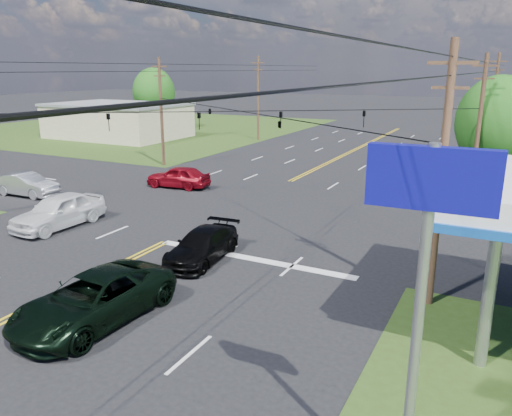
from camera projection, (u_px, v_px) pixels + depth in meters
The scene contains 19 objects.
ground at pixel (241, 205), 32.16m from camera, with size 280.00×280.00×0.00m, color black.
grass_nw at pixel (140, 127), 74.97m from camera, with size 46.00×48.00×0.03m, color #2C4215.
stop_bar at pixel (252, 259), 23.11m from camera, with size 10.00×0.50×0.02m, color silver.
retail_nw at pixel (118, 122), 63.67m from camera, with size 16.00×11.00×4.00m, color #C1B591.
pole_se at pixel (441, 175), 17.41m from camera, with size 1.60×0.28×9.50m.
pole_nw at pixel (161, 111), 44.27m from camera, with size 1.60×0.28×9.50m.
pole_ne at pixel (479, 125), 32.83m from camera, with size 1.60×0.28×9.50m.
pole_left_far at pixel (258, 97), 60.47m from camera, with size 1.60×0.28×10.00m.
pole_right_far at pixel (493, 104), 49.04m from camera, with size 1.60×0.28×10.00m.
span_wire_signals at pixel (240, 111), 30.55m from camera, with size 26.00×18.00×1.13m.
power_lines at pixel (223, 67), 28.13m from camera, with size 26.04×100.00×0.64m.
tree_right_a at pixel (497, 123), 34.97m from camera, with size 5.70×5.70×8.18m.
tree_far_l at pixel (154, 92), 72.25m from camera, with size 6.08×6.08×8.72m.
pickup_dkgreen at pixel (94, 299), 17.22m from camera, with size 2.80×6.08×1.69m, color black.
suv_black at pixel (202, 245), 22.84m from camera, with size 1.97×4.85×1.41m, color black.
pickup_white at pixel (59, 211), 27.57m from camera, with size 2.20×5.46×1.86m, color white.
sedan_silver at pixel (27, 185), 34.46m from camera, with size 1.66×4.75×1.57m, color #A5A6AA.
sedan_red at pixel (178, 177), 36.88m from camera, with size 1.91×4.75×1.62m, color maroon.
polesign_se at pixel (426, 237), 8.58m from camera, with size 2.16×0.30×7.34m.
Camera 1 is at (15.03, -15.15, 8.51)m, focal length 35.00 mm.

